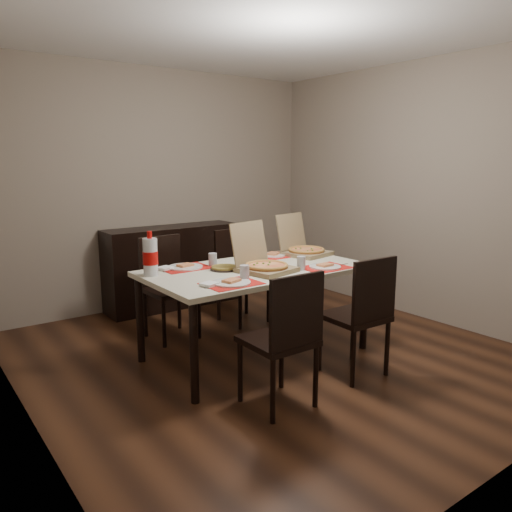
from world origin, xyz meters
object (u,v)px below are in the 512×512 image
object	(u,v)px
dip_bowl	(244,261)
soda_bottle	(150,257)
sideboard	(173,267)
chair_near_left	(285,335)
pizza_box_center	(264,264)
dining_table	(256,276)
chair_far_left	(167,282)
chair_far_right	(239,271)
chair_near_right	(361,311)

from	to	relation	value
dip_bowl	soda_bottle	distance (m)	0.87
sideboard	chair_near_left	bearing A→B (deg)	-101.25
pizza_box_center	soda_bottle	xyz separation A→B (m)	(-0.78, 0.40, 0.09)
chair_near_left	pizza_box_center	world-z (taller)	pizza_box_center
dining_table	pizza_box_center	world-z (taller)	pizza_box_center
dip_bowl	soda_bottle	size ratio (longest dim) A/B	0.36
chair_near_left	chair_far_left	distance (m)	1.73
chair_near_left	chair_far_left	xyz separation A→B (m)	(0.02, 1.73, 0.00)
chair_far_right	pizza_box_center	bearing A→B (deg)	-114.23
dining_table	chair_near_right	xyz separation A→B (m)	(0.38, -0.81, -0.17)
dip_bowl	pizza_box_center	bearing A→B (deg)	-102.05
chair_near_right	chair_far_left	distance (m)	1.84
dining_table	soda_bottle	world-z (taller)	soda_bottle
dining_table	chair_near_right	size ratio (longest dim) A/B	1.94
chair_near_right	soda_bottle	distance (m)	1.64
soda_bottle	chair_far_right	bearing A→B (deg)	26.19
pizza_box_center	soda_bottle	world-z (taller)	pizza_box_center
soda_bottle	sideboard	bearing A→B (deg)	57.67
pizza_box_center	soda_bottle	size ratio (longest dim) A/B	1.41
dining_table	dip_bowl	bearing A→B (deg)	77.45
chair_near_left	pizza_box_center	bearing A→B (deg)	62.45
sideboard	pizza_box_center	bearing A→B (deg)	-94.16
chair_far_right	dip_bowl	size ratio (longest dim) A/B	7.41
chair_far_left	sideboard	bearing A→B (deg)	59.88
chair_far_left	dip_bowl	distance (m)	0.80
chair_far_right	soda_bottle	xyz separation A→B (m)	(-1.23, -0.61, 0.38)
dining_table	chair_near_left	distance (m)	0.96
chair_near_right	soda_bottle	world-z (taller)	soda_bottle
chair_far_right	pizza_box_center	xyz separation A→B (m)	(-0.45, -1.00, 0.30)
sideboard	dining_table	world-z (taller)	sideboard
soda_bottle	dip_bowl	bearing A→B (deg)	-1.34
sideboard	dining_table	size ratio (longest dim) A/B	0.83
sideboard	dip_bowl	world-z (taller)	sideboard
dining_table	chair_far_left	distance (m)	0.96
sideboard	soda_bottle	world-z (taller)	soda_bottle
chair_near_left	sideboard	bearing A→B (deg)	78.75
sideboard	dip_bowl	size ratio (longest dim) A/B	11.96
sideboard	chair_far_right	xyz separation A→B (m)	(0.32, -0.84, 0.06)
dining_table	chair_near_left	xyz separation A→B (m)	(-0.40, -0.86, -0.17)
dining_table	soda_bottle	distance (m)	0.88
dining_table	chair_far_right	world-z (taller)	chair_far_right
dining_table	chair_far_right	bearing A→B (deg)	63.90
dining_table	chair_far_left	bearing A→B (deg)	113.68
chair_near_right	soda_bottle	size ratio (longest dim) A/B	2.70
chair_near_right	pizza_box_center	bearing A→B (deg)	121.18
soda_bottle	chair_near_left	bearing A→B (deg)	-70.06
chair_far_left	dip_bowl	world-z (taller)	chair_far_left
chair_near_right	chair_far_left	world-z (taller)	same
pizza_box_center	sideboard	bearing A→B (deg)	85.84
dining_table	chair_far_left	world-z (taller)	chair_far_left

